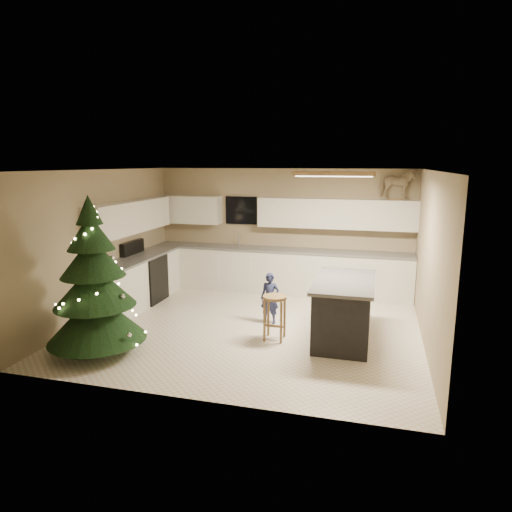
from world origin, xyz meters
name	(u,v)px	position (x,y,z in m)	size (l,w,h in m)	color
ground_plane	(251,327)	(0.00, 0.00, 0.00)	(5.50, 5.50, 0.00)	silver
room_shell	(252,224)	(0.02, 0.00, 1.75)	(5.52, 5.02, 2.61)	tan
cabinetry	(229,260)	(-0.91, 1.65, 0.76)	(5.50, 3.20, 2.00)	silver
island	(344,310)	(1.54, -0.14, 0.48)	(0.90, 1.70, 0.95)	black
bar_stool	(275,307)	(0.51, -0.44, 0.53)	(0.37, 0.37, 0.71)	olive
christmas_tree	(95,290)	(-1.85, -1.60, 0.94)	(1.43, 1.38, 2.29)	#3F2816
toddler	(270,298)	(0.27, 0.27, 0.44)	(0.32, 0.21, 0.88)	#1A2541
rocking_horse	(397,184)	(2.30, 2.33, 2.31)	(0.70, 0.35, 0.60)	olive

